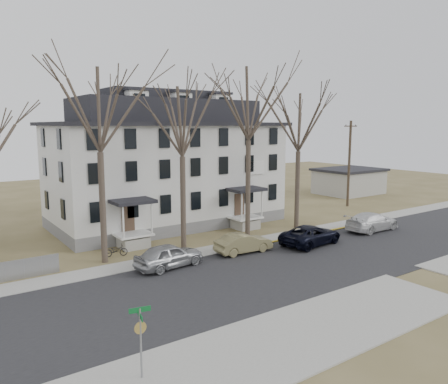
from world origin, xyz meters
TOP-DOWN VIEW (x-y plane):
  - ground at (0.00, 0.00)m, footprint 120.00×120.00m
  - main_road at (0.00, 2.00)m, footprint 120.00×10.00m
  - far_sidewalk at (0.00, 8.00)m, footprint 120.00×2.00m
  - near_sidewalk_left at (-8.00, -5.00)m, footprint 20.00×5.00m
  - yellow_curb at (5.00, 7.10)m, footprint 14.00×0.25m
  - boarding_house at (-2.00, 17.95)m, footprint 20.80×12.36m
  - distant_building at (26.00, 20.00)m, footprint 8.50×6.50m
  - tree_far_left at (-11.00, 9.80)m, footprint 8.40×8.40m
  - tree_mid_left at (-5.00, 9.80)m, footprint 7.80×7.80m
  - tree_center at (1.00, 9.80)m, footprint 9.00×9.00m
  - tree_mid_right at (6.50, 9.80)m, footprint 7.80×7.80m
  - utility_pole_far at (18.50, 14.00)m, footprint 2.00×0.28m
  - car_silver at (-8.05, 6.31)m, footprint 4.75×2.39m
  - car_tan at (-2.18, 6.20)m, footprint 4.30×1.72m
  - car_navy at (3.32, 4.98)m, footprint 5.60×3.10m
  - car_white at (10.91, 5.13)m, footprint 5.42×2.26m
  - bicycle_left at (-9.97, 10.49)m, footprint 1.67×0.91m
  - street_sign at (-14.65, -4.13)m, footprint 0.77×0.77m

SIDE VIEW (x-z plane):
  - ground at x=0.00m, z-range 0.00..0.00m
  - main_road at x=0.00m, z-range -0.02..0.02m
  - far_sidewalk at x=0.00m, z-range -0.04..0.04m
  - near_sidewalk_left at x=-8.00m, z-range -0.04..0.04m
  - yellow_curb at x=5.00m, z-range -0.03..0.03m
  - bicycle_left at x=-9.97m, z-range 0.00..0.83m
  - car_tan at x=-2.18m, z-range 0.00..1.39m
  - car_navy at x=3.32m, z-range 0.00..1.48m
  - car_silver at x=-8.05m, z-range 0.00..1.55m
  - car_white at x=10.91m, z-range 0.00..1.57m
  - distant_building at x=26.00m, z-range 0.00..3.35m
  - street_sign at x=-14.65m, z-range 0.43..3.15m
  - utility_pole_far at x=18.50m, z-range 0.15..9.65m
  - boarding_house at x=-2.00m, z-range -0.65..11.40m
  - tree_mid_left at x=-5.00m, z-range 3.23..15.97m
  - tree_mid_right at x=6.50m, z-range 3.23..15.97m
  - tree_far_left at x=-11.00m, z-range 3.48..17.20m
  - tree_center at x=1.00m, z-range 3.73..18.43m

